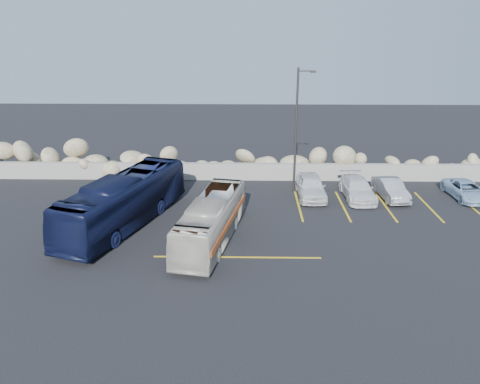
{
  "coord_description": "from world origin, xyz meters",
  "views": [
    {
      "loc": [
        -0.49,
        -19.71,
        10.53
      ],
      "look_at": [
        -0.94,
        4.0,
        1.94
      ],
      "focal_mm": 35.0,
      "sensor_mm": 36.0,
      "label": 1
    }
  ],
  "objects_px": {
    "tour_coach": "(124,201)",
    "car_a": "(311,186)",
    "vintage_bus": "(211,220)",
    "car_c": "(357,189)",
    "car_d": "(466,190)",
    "car_b": "(391,189)",
    "lamppost": "(297,128)"
  },
  "relations": [
    {
      "from": "car_b",
      "to": "car_d",
      "type": "distance_m",
      "value": 4.81
    },
    {
      "from": "tour_coach",
      "to": "lamppost",
      "type": "bearing_deg",
      "value": 48.13
    },
    {
      "from": "lamppost",
      "to": "vintage_bus",
      "type": "distance_m",
      "value": 9.47
    },
    {
      "from": "car_a",
      "to": "car_b",
      "type": "bearing_deg",
      "value": -1.86
    },
    {
      "from": "vintage_bus",
      "to": "car_c",
      "type": "bearing_deg",
      "value": 46.61
    },
    {
      "from": "car_b",
      "to": "vintage_bus",
      "type": "bearing_deg",
      "value": -155.29
    },
    {
      "from": "car_a",
      "to": "car_d",
      "type": "xyz_separation_m",
      "value": [
        9.86,
        -0.06,
        -0.18
      ]
    },
    {
      "from": "vintage_bus",
      "to": "car_d",
      "type": "relative_size",
      "value": 2.08
    },
    {
      "from": "car_d",
      "to": "car_c",
      "type": "bearing_deg",
      "value": 177.6
    },
    {
      "from": "tour_coach",
      "to": "car_a",
      "type": "bearing_deg",
      "value": 41.72
    },
    {
      "from": "tour_coach",
      "to": "car_c",
      "type": "xyz_separation_m",
      "value": [
        13.7,
        4.44,
        -0.77
      ]
    },
    {
      "from": "tour_coach",
      "to": "car_a",
      "type": "relative_size",
      "value": 2.37
    },
    {
      "from": "tour_coach",
      "to": "car_c",
      "type": "distance_m",
      "value": 14.42
    },
    {
      "from": "car_b",
      "to": "car_d",
      "type": "bearing_deg",
      "value": -4.95
    },
    {
      "from": "lamppost",
      "to": "tour_coach",
      "type": "height_order",
      "value": "lamppost"
    },
    {
      "from": "tour_coach",
      "to": "vintage_bus",
      "type": "bearing_deg",
      "value": -2.72
    },
    {
      "from": "car_b",
      "to": "car_c",
      "type": "relative_size",
      "value": 0.87
    },
    {
      "from": "tour_coach",
      "to": "car_d",
      "type": "bearing_deg",
      "value": 31.04
    },
    {
      "from": "lamppost",
      "to": "car_b",
      "type": "height_order",
      "value": "lamppost"
    },
    {
      "from": "car_c",
      "to": "car_d",
      "type": "xyz_separation_m",
      "value": [
        6.91,
        0.08,
        -0.08
      ]
    },
    {
      "from": "car_a",
      "to": "car_c",
      "type": "relative_size",
      "value": 0.98
    },
    {
      "from": "car_b",
      "to": "car_c",
      "type": "distance_m",
      "value": 2.1
    },
    {
      "from": "vintage_bus",
      "to": "car_a",
      "type": "height_order",
      "value": "vintage_bus"
    },
    {
      "from": "vintage_bus",
      "to": "tour_coach",
      "type": "height_order",
      "value": "tour_coach"
    },
    {
      "from": "tour_coach",
      "to": "car_b",
      "type": "xyz_separation_m",
      "value": [
        15.81,
        4.46,
        -0.78
      ]
    },
    {
      "from": "tour_coach",
      "to": "car_a",
      "type": "height_order",
      "value": "tour_coach"
    },
    {
      "from": "tour_coach",
      "to": "car_d",
      "type": "relative_size",
      "value": 2.56
    },
    {
      "from": "vintage_bus",
      "to": "car_a",
      "type": "relative_size",
      "value": 1.92
    },
    {
      "from": "car_a",
      "to": "car_c",
      "type": "xyz_separation_m",
      "value": [
        2.94,
        -0.14,
        -0.09
      ]
    },
    {
      "from": "lamppost",
      "to": "car_d",
      "type": "relative_size",
      "value": 2.04
    },
    {
      "from": "car_c",
      "to": "car_b",
      "type": "bearing_deg",
      "value": -0.78
    },
    {
      "from": "lamppost",
      "to": "car_d",
      "type": "bearing_deg",
      "value": -5.39
    }
  ]
}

